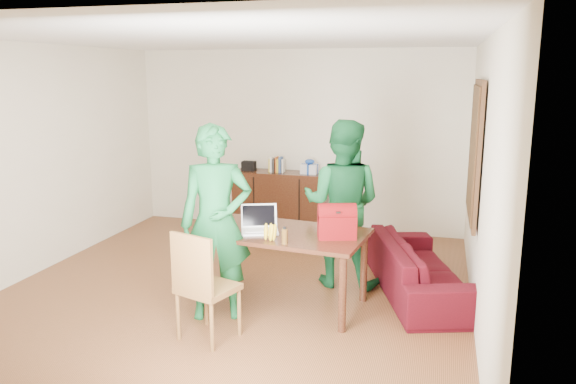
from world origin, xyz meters
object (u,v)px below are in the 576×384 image
(person_near, at_px, (216,223))
(bottle, at_px, (285,235))
(table, at_px, (283,241))
(person_far, at_px, (342,204))
(laptop, at_px, (260,228))
(chair, at_px, (208,307))
(sofa, at_px, (419,267))
(red_bag, at_px, (337,224))

(person_near, distance_m, bottle, 0.68)
(table, bearing_deg, person_far, 63.95)
(table, xyz_separation_m, laptop, (-0.21, -0.10, 0.15))
(chair, relative_size, person_near, 0.54)
(person_near, relative_size, laptop, 4.37)
(sofa, bearing_deg, table, 98.83)
(table, relative_size, bottle, 10.64)
(chair, xyz_separation_m, person_far, (0.91, 1.66, 0.64))
(chair, relative_size, bottle, 6.12)
(person_near, distance_m, person_far, 1.55)
(table, height_order, person_far, person_far)
(table, height_order, sofa, table)
(person_far, xyz_separation_m, sofa, (0.87, -0.05, -0.64))
(chair, xyz_separation_m, laptop, (0.23, 0.82, 0.53))
(red_bag, bearing_deg, table, 155.46)
(chair, distance_m, red_bag, 1.46)
(red_bag, height_order, sofa, red_bag)
(red_bag, distance_m, sofa, 1.25)
(chair, xyz_separation_m, red_bag, (1.01, 0.85, 0.62))
(laptop, height_order, sofa, laptop)
(red_bag, xyz_separation_m, sofa, (0.78, 0.76, -0.63))
(table, distance_m, chair, 1.09)
(sofa, bearing_deg, chair, 113.78)
(person_far, xyz_separation_m, laptop, (-0.69, -0.84, -0.11))
(table, relative_size, person_near, 0.93)
(person_near, xyz_separation_m, sofa, (1.89, 1.12, -0.66))
(laptop, relative_size, red_bag, 1.19)
(table, height_order, red_bag, red_bag)
(table, height_order, person_near, person_near)
(bottle, bearing_deg, person_near, -177.35)
(bottle, xyz_separation_m, red_bag, (0.43, 0.33, 0.05))
(person_far, relative_size, red_bag, 5.12)
(table, bearing_deg, chair, -109.02)
(table, xyz_separation_m, chair, (-0.44, -0.92, -0.39))
(chair, bearing_deg, sofa, 60.13)
(chair, xyz_separation_m, sofa, (1.78, 1.61, -0.01))
(bottle, bearing_deg, red_bag, 37.24)
(sofa, bearing_deg, person_far, 68.26)
(person_far, distance_m, red_bag, 0.82)
(chair, relative_size, sofa, 0.51)
(bottle, bearing_deg, sofa, 41.90)
(person_far, bearing_deg, sofa, -178.90)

